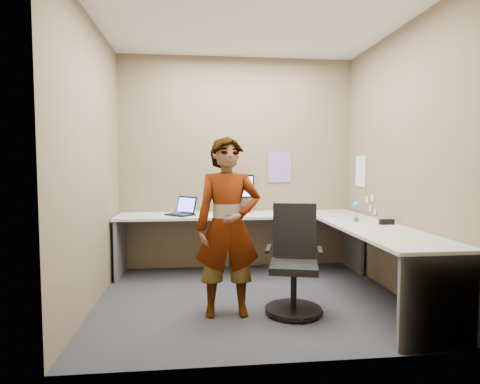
{
  "coord_description": "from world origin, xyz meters",
  "views": [
    {
      "loc": [
        -0.54,
        -3.86,
        1.34
      ],
      "look_at": [
        -0.08,
        0.25,
        1.05
      ],
      "focal_mm": 30.0,
      "sensor_mm": 36.0,
      "label": 1
    }
  ],
  "objects": [
    {
      "name": "trackball_mouse",
      "position": [
        -0.78,
        0.99,
        0.76
      ],
      "size": [
        0.12,
        0.08,
        0.07
      ],
      "color": "#B7B7BC",
      "rests_on": "desk"
    },
    {
      "name": "wall_right",
      "position": [
        1.5,
        0.0,
        1.35
      ],
      "size": [
        0.0,
        2.7,
        2.7
      ],
      "primitive_type": "plane",
      "rotation": [
        1.57,
        0.0,
        -1.57
      ],
      "color": "brown",
      "rests_on": "ground"
    },
    {
      "name": "monitor",
      "position": [
        -0.02,
        1.1,
        1.03
      ],
      "size": [
        0.43,
        0.19,
        0.42
      ],
      "rotation": [
        0.0,
        0.0,
        0.31
      ],
      "color": "black",
      "rests_on": "paper_ream"
    },
    {
      "name": "person",
      "position": [
        -0.26,
        -0.38,
        0.79
      ],
      "size": [
        0.58,
        0.38,
        1.58
      ],
      "primitive_type": "imported",
      "rotation": [
        0.0,
        0.0,
        -0.0
      ],
      "color": "#999399",
      "rests_on": "ground"
    },
    {
      "name": "sticky_note_a",
      "position": [
        1.49,
        0.55,
        0.95
      ],
      "size": [
        0.01,
        0.07,
        0.07
      ],
      "primitive_type": "cube",
      "color": "#F2E059",
      "rests_on": "wall_right"
    },
    {
      "name": "wall_back",
      "position": [
        0.0,
        1.3,
        1.35
      ],
      "size": [
        3.0,
        0.0,
        3.0
      ],
      "primitive_type": "plane",
      "rotation": [
        1.57,
        0.0,
        0.0
      ],
      "color": "brown",
      "rests_on": "ground"
    },
    {
      "name": "flower",
      "position": [
        1.15,
        0.19,
        0.87
      ],
      "size": [
        0.07,
        0.07,
        0.22
      ],
      "color": "brown",
      "rests_on": "desk"
    },
    {
      "name": "origami",
      "position": [
        -0.38,
        0.75,
        0.76
      ],
      "size": [
        0.1,
        0.1,
        0.06
      ],
      "primitive_type": "cone",
      "color": "white",
      "rests_on": "desk"
    },
    {
      "name": "stapler",
      "position": [
        1.37,
        -0.04,
        0.76
      ],
      "size": [
        0.15,
        0.04,
        0.05
      ],
      "primitive_type": "cube",
      "rotation": [
        0.0,
        0.0,
        0.01
      ],
      "color": "black",
      "rests_on": "desk"
    },
    {
      "name": "desk",
      "position": [
        0.44,
        0.39,
        0.59
      ],
      "size": [
        2.98,
        2.58,
        0.73
      ],
      "color": "#ABABAB",
      "rests_on": "ground"
    },
    {
      "name": "ground",
      "position": [
        0.0,
        0.0,
        0.0
      ],
      "size": [
        3.0,
        3.0,
        0.0
      ],
      "primitive_type": "plane",
      "color": "#232327",
      "rests_on": "ground"
    },
    {
      "name": "office_chair",
      "position": [
        0.34,
        -0.38,
        0.39
      ],
      "size": [
        0.54,
        0.52,
        0.96
      ],
      "rotation": [
        0.0,
        0.0,
        -0.26
      ],
      "color": "black",
      "rests_on": "ground"
    },
    {
      "name": "sticky_note_d",
      "position": [
        1.49,
        0.7,
        0.92
      ],
      "size": [
        0.01,
        0.07,
        0.07
      ],
      "primitive_type": "cube",
      "color": "#F2E059",
      "rests_on": "wall_right"
    },
    {
      "name": "sticky_note_b",
      "position": [
        1.49,
        0.6,
        0.82
      ],
      "size": [
        0.01,
        0.07,
        0.07
      ],
      "primitive_type": "cube",
      "color": "pink",
      "rests_on": "wall_right"
    },
    {
      "name": "sticky_note_c",
      "position": [
        1.49,
        0.48,
        0.8
      ],
      "size": [
        0.01,
        0.07,
        0.07
      ],
      "primitive_type": "cube",
      "color": "pink",
      "rests_on": "wall_right"
    },
    {
      "name": "calendar_white",
      "position": [
        1.49,
        0.9,
        1.25
      ],
      "size": [
        0.01,
        0.28,
        0.38
      ],
      "primitive_type": "cube",
      "color": "white",
      "rests_on": "wall_right"
    },
    {
      "name": "paper_ream",
      "position": [
        -0.02,
        1.09,
        0.76
      ],
      "size": [
        0.33,
        0.28,
        0.06
      ],
      "primitive_type": "cube",
      "rotation": [
        0.0,
        0.0,
        0.31
      ],
      "color": "#B31211",
      "rests_on": "desk"
    },
    {
      "name": "ceiling",
      "position": [
        0.0,
        0.0,
        2.7
      ],
      "size": [
        3.0,
        3.0,
        0.0
      ],
      "primitive_type": "plane",
      "rotation": [
        3.14,
        0.0,
        0.0
      ],
      "color": "white",
      "rests_on": "wall_back"
    },
    {
      "name": "wall_left",
      "position": [
        -1.5,
        0.0,
        1.35
      ],
      "size": [
        0.0,
        2.7,
        2.7
      ],
      "primitive_type": "plane",
      "rotation": [
        1.57,
        0.0,
        1.57
      ],
      "color": "brown",
      "rests_on": "ground"
    },
    {
      "name": "calendar_purple",
      "position": [
        0.55,
        1.29,
        1.3
      ],
      "size": [
        0.3,
        0.01,
        0.4
      ],
      "primitive_type": "cube",
      "color": "#846BB7",
      "rests_on": "wall_back"
    },
    {
      "name": "laptop",
      "position": [
        -0.7,
        0.94,
        0.79
      ],
      "size": [
        0.4,
        0.4,
        0.22
      ],
      "rotation": [
        0.0,
        0.0,
        -0.78
      ],
      "color": "black",
      "rests_on": "desk"
    }
  ]
}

